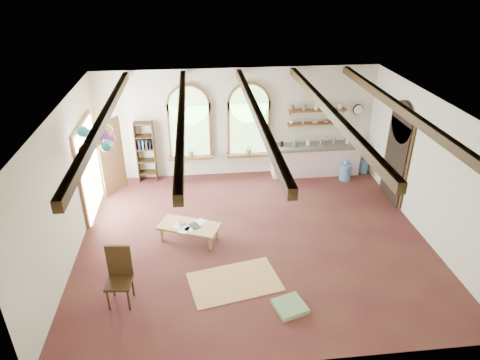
{
  "coord_description": "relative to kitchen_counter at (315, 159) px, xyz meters",
  "views": [
    {
      "loc": [
        -1.22,
        -8.18,
        5.88
      ],
      "look_at": [
        -0.26,
        0.6,
        1.26
      ],
      "focal_mm": 32.0,
      "sensor_mm": 36.0,
      "label": 1
    }
  ],
  "objects": [
    {
      "name": "side_chair",
      "position": [
        -5.1,
        -4.97,
        -0.14
      ],
      "size": [
        0.5,
        0.5,
        1.17
      ],
      "color": "#382411",
      "rests_on": "floor"
    },
    {
      "name": "floor",
      "position": [
        -2.3,
        -3.2,
        -0.48
      ],
      "size": [
        8.0,
        8.0,
        0.0
      ],
      "primitive_type": "plane",
      "color": "#512A21",
      "rests_on": "ground"
    },
    {
      "name": "shelf_cup_b",
      "position": [
        -0.4,
        0.18,
        1.14
      ],
      "size": [
        0.1,
        0.1,
        0.09
      ],
      "primitive_type": "imported",
      "color": "beige",
      "rests_on": "wall_shelf_lower"
    },
    {
      "name": "left_doorway",
      "position": [
        -6.25,
        -1.4,
        0.67
      ],
      "size": [
        0.1,
        1.9,
        2.5
      ],
      "primitive_type": "cube",
      "color": "brown",
      "rests_on": "floor"
    },
    {
      "name": "potted_plant_right",
      "position": [
        -2.0,
        0.12,
        0.37
      ],
      "size": [
        0.27,
        0.23,
        0.3
      ],
      "primitive_type": "imported",
      "color": "#598C4C",
      "rests_on": "window_right"
    },
    {
      "name": "floor_mat",
      "position": [
        -2.9,
        -4.66,
        -0.47
      ],
      "size": [
        1.98,
        1.45,
        0.02
      ],
      "primitive_type": "cube",
      "rotation": [
        0.0,
        0.0,
        0.2
      ],
      "color": "tan",
      "rests_on": "floor"
    },
    {
      "name": "water_jug_b",
      "position": [
        1.52,
        -0.1,
        -0.25
      ],
      "size": [
        0.27,
        0.27,
        0.52
      ],
      "color": "#5183AD",
      "rests_on": "floor"
    },
    {
      "name": "window_left",
      "position": [
        -3.7,
        0.23,
        1.16
      ],
      "size": [
        1.3,
        0.28,
        2.2
      ],
      "color": "brown",
      "rests_on": "floor"
    },
    {
      "name": "table_book",
      "position": [
        -4.06,
        -2.93,
        -0.07
      ],
      "size": [
        0.21,
        0.27,
        0.02
      ],
      "primitive_type": "imported",
      "rotation": [
        0.0,
        0.0,
        0.24
      ],
      "color": "olive",
      "rests_on": "coffee_table"
    },
    {
      "name": "ceiling_beams",
      "position": [
        -2.3,
        -3.2,
        2.62
      ],
      "size": [
        6.2,
        6.8,
        0.18
      ],
      "primitive_type": null,
      "color": "#382411",
      "rests_on": "ceiling"
    },
    {
      "name": "window_right",
      "position": [
        -2.0,
        0.23,
        1.16
      ],
      "size": [
        1.3,
        0.28,
        2.2
      ],
      "color": "brown",
      "rests_on": "floor"
    },
    {
      "name": "shelf_bowl_b",
      "position": [
        0.3,
        0.18,
        1.12
      ],
      "size": [
        0.2,
        0.2,
        0.06
      ],
      "primitive_type": "imported",
      "color": "#8C664C",
      "rests_on": "wall_shelf_lower"
    },
    {
      "name": "shelf_vase",
      "position": [
        0.65,
        0.18,
        1.19
      ],
      "size": [
        0.18,
        0.18,
        0.19
      ],
      "primitive_type": "imported",
      "color": "slate",
      "rests_on": "wall_shelf_lower"
    },
    {
      "name": "wall_shelf_lower",
      "position": [
        0.0,
        0.18,
        1.07
      ],
      "size": [
        1.7,
        0.24,
        0.04
      ],
      "primitive_type": "cube",
      "color": "brown",
      "rests_on": "wall_back"
    },
    {
      "name": "shelf_cup_a",
      "position": [
        -0.75,
        0.18,
        1.14
      ],
      "size": [
        0.12,
        0.1,
        0.1
      ],
      "primitive_type": "imported",
      "color": "white",
      "rests_on": "wall_shelf_lower"
    },
    {
      "name": "wall_clock",
      "position": [
        1.25,
        0.25,
        1.42
      ],
      "size": [
        0.32,
        0.04,
        0.32
      ],
      "primitive_type": "cylinder",
      "rotation": [
        1.57,
        0.0,
        0.0
      ],
      "color": "black",
      "rests_on": "wall_back"
    },
    {
      "name": "kitchen_counter",
      "position": [
        0.0,
        0.0,
        0.0
      ],
      "size": [
        2.68,
        0.62,
        0.94
      ],
      "color": "white",
      "rests_on": "floor"
    },
    {
      "name": "wall_shelf_upper",
      "position": [
        0.0,
        0.18,
        1.47
      ],
      "size": [
        1.7,
        0.24,
        0.04
      ],
      "primitive_type": "cube",
      "color": "brown",
      "rests_on": "wall_back"
    },
    {
      "name": "right_doorway",
      "position": [
        1.65,
        -1.7,
        0.62
      ],
      "size": [
        0.1,
        1.3,
        2.4
      ],
      "primitive_type": "cube",
      "color": "black",
      "rests_on": "floor"
    },
    {
      "name": "balloon_cluster",
      "position": [
        -5.71,
        -2.33,
        1.86
      ],
      "size": [
        0.77,
        0.85,
        1.16
      ],
      "color": "silver",
      "rests_on": "floor"
    },
    {
      "name": "tablet",
      "position": [
        -3.67,
        -3.1,
        -0.08
      ],
      "size": [
        0.3,
        0.34,
        0.01
      ],
      "primitive_type": "cube",
      "rotation": [
        0.0,
        0.0,
        0.45
      ],
      "color": "black",
      "rests_on": "coffee_table"
    },
    {
      "name": "coffee_table",
      "position": [
        -3.8,
        -3.06,
        -0.13
      ],
      "size": [
        1.52,
        1.12,
        0.39
      ],
      "color": "#A5894B",
      "rests_on": "floor"
    },
    {
      "name": "water_jug_a",
      "position": [
        0.8,
        -0.49,
        -0.2
      ],
      "size": [
        0.33,
        0.33,
        0.64
      ],
      "color": "#5183AD",
      "rests_on": "floor"
    },
    {
      "name": "bookshelf",
      "position": [
        -5.0,
        0.12,
        0.42
      ],
      "size": [
        0.53,
        0.32,
        1.8
      ],
      "color": "#382411",
      "rests_on": "floor"
    },
    {
      "name": "floor_cushion",
      "position": [
        -1.93,
        -5.5,
        -0.43
      ],
      "size": [
        0.69,
        0.69,
        0.1
      ],
      "primitive_type": "cube",
      "rotation": [
        0.0,
        0.0,
        0.3
      ],
      "color": "gray",
      "rests_on": "floor"
    },
    {
      "name": "shelf_bowl_a",
      "position": [
        -0.05,
        0.18,
        1.12
      ],
      "size": [
        0.22,
        0.22,
        0.05
      ],
      "primitive_type": "imported",
      "color": "beige",
      "rests_on": "wall_shelf_lower"
    },
    {
      "name": "potted_plant_left",
      "position": [
        -3.7,
        0.12,
        0.37
      ],
      "size": [
        0.27,
        0.23,
        0.3
      ],
      "primitive_type": "imported",
      "color": "#598C4C",
      "rests_on": "window_left"
    }
  ]
}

